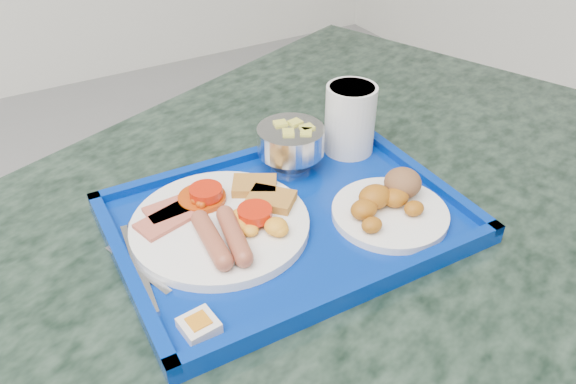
# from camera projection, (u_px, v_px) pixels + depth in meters

# --- Properties ---
(table) EXTENTS (1.49, 1.25, 0.80)m
(table) POSITION_uv_depth(u_px,v_px,m) (312.00, 319.00, 0.88)
(table) COLOR gray
(table) RESTS_ON floor
(tray) EXTENTS (0.45, 0.33, 0.03)m
(tray) POSITION_uv_depth(u_px,v_px,m) (288.00, 220.00, 0.74)
(tray) COLOR #03278E
(tray) RESTS_ON table
(main_plate) EXTENTS (0.23, 0.23, 0.04)m
(main_plate) POSITION_uv_depth(u_px,v_px,m) (224.00, 221.00, 0.71)
(main_plate) COLOR white
(main_plate) RESTS_ON tray
(bread_plate) EXTENTS (0.15, 0.15, 0.05)m
(bread_plate) POSITION_uv_depth(u_px,v_px,m) (390.00, 204.00, 0.73)
(bread_plate) COLOR white
(bread_plate) RESTS_ON tray
(fruit_bowl) EXTENTS (0.10, 0.10, 0.07)m
(fruit_bowl) POSITION_uv_depth(u_px,v_px,m) (291.00, 141.00, 0.81)
(fruit_bowl) COLOR silver
(fruit_bowl) RESTS_ON tray
(juice_cup) EXTENTS (0.08, 0.08, 0.11)m
(juice_cup) POSITION_uv_depth(u_px,v_px,m) (350.00, 117.00, 0.84)
(juice_cup) COLOR white
(juice_cup) RESTS_ON tray
(spoon) EXTENTS (0.07, 0.15, 0.01)m
(spoon) POSITION_uv_depth(u_px,v_px,m) (138.00, 238.00, 0.70)
(spoon) COLOR silver
(spoon) RESTS_ON tray
(knife) EXTENTS (0.03, 0.16, 0.00)m
(knife) POSITION_uv_depth(u_px,v_px,m) (138.00, 266.00, 0.66)
(knife) COLOR silver
(knife) RESTS_ON tray
(jam_packet) EXTENTS (0.04, 0.04, 0.01)m
(jam_packet) POSITION_uv_depth(u_px,v_px,m) (199.00, 325.00, 0.58)
(jam_packet) COLOR silver
(jam_packet) RESTS_ON tray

